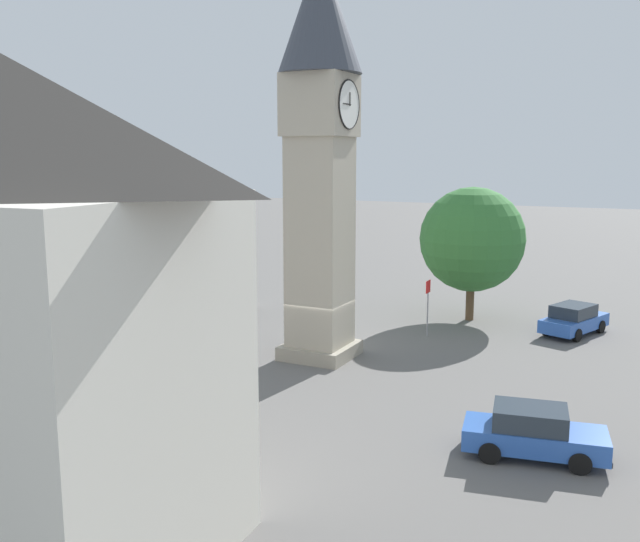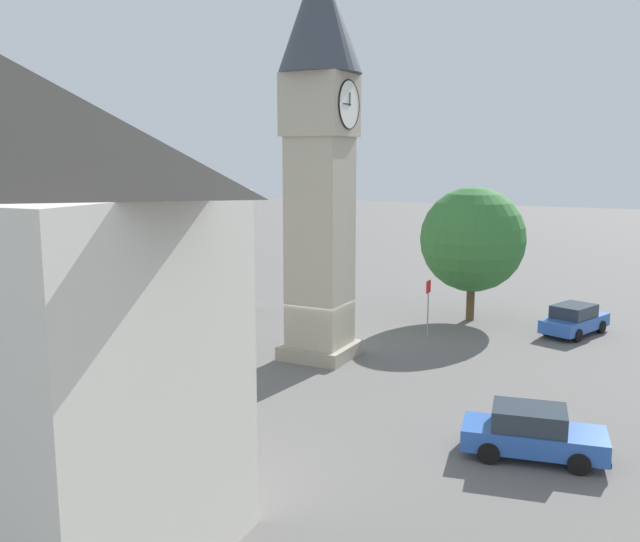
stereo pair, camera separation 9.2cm
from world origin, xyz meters
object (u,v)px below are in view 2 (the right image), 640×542
(clock_tower, at_px, (320,125))
(car_blue_kerb, at_px, (574,320))
(car_silver_kerb, at_px, (533,433))
(car_red_corner, at_px, (223,299))
(pedestrian, at_px, (103,320))
(road_sign, at_px, (428,299))
(tree, at_px, (473,240))
(building_shop_left, at_px, (11,311))

(clock_tower, bearing_deg, car_blue_kerb, 133.82)
(car_silver_kerb, height_order, car_red_corner, same)
(car_blue_kerb, relative_size, pedestrian, 2.64)
(road_sign, bearing_deg, car_silver_kerb, 30.81)
(tree, height_order, building_shop_left, building_shop_left)
(car_silver_kerb, relative_size, pedestrian, 2.58)
(clock_tower, distance_m, road_sign, 10.37)
(car_silver_kerb, xyz_separation_m, building_shop_left, (10.22, -9.21, 4.80))
(car_red_corner, height_order, pedestrian, pedestrian)
(car_blue_kerb, bearing_deg, building_shop_left, -18.21)
(clock_tower, bearing_deg, pedestrian, -77.43)
(pedestrian, bearing_deg, building_shop_left, 38.98)
(building_shop_left, xyz_separation_m, road_sign, (-22.17, 2.09, -3.66))
(tree, bearing_deg, car_silver_kerb, 20.63)
(car_blue_kerb, height_order, building_shop_left, building_shop_left)
(car_silver_kerb, distance_m, tree, 17.85)
(tree, bearing_deg, car_blue_kerb, 82.25)
(car_blue_kerb, bearing_deg, road_sign, -60.26)
(clock_tower, bearing_deg, road_sign, 150.25)
(building_shop_left, relative_size, road_sign, 3.90)
(clock_tower, relative_size, pedestrian, 10.27)
(car_blue_kerb, distance_m, building_shop_left, 27.61)
(clock_tower, xyz_separation_m, tree, (-9.92, 4.12, -5.70))
(clock_tower, xyz_separation_m, car_silver_kerb, (6.43, 10.28, -9.34))
(tree, distance_m, road_sign, 5.16)
(tree, relative_size, building_shop_left, 0.66)
(clock_tower, bearing_deg, car_red_corner, -121.15)
(clock_tower, xyz_separation_m, car_blue_kerb, (-9.18, 9.56, -9.34))
(car_red_corner, bearing_deg, pedestrian, -11.98)
(car_red_corner, xyz_separation_m, road_sign, (-0.15, 12.03, 1.14))
(car_silver_kerb, xyz_separation_m, road_sign, (-11.95, -7.12, 1.14))
(car_blue_kerb, relative_size, car_silver_kerb, 1.02)
(clock_tower, height_order, car_blue_kerb, clock_tower)
(pedestrian, bearing_deg, car_silver_kerb, 78.87)
(car_red_corner, relative_size, pedestrian, 2.48)
(car_silver_kerb, relative_size, building_shop_left, 0.40)
(car_silver_kerb, bearing_deg, pedestrian, -101.13)
(car_red_corner, bearing_deg, tree, 109.31)
(tree, bearing_deg, clock_tower, -22.56)
(tree, relative_size, road_sign, 2.57)
(car_blue_kerb, height_order, tree, tree)
(clock_tower, bearing_deg, tree, 157.44)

